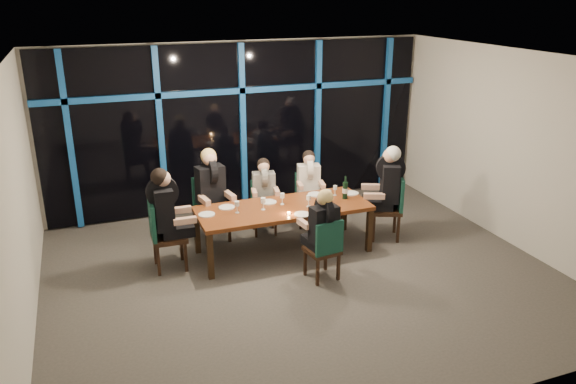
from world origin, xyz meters
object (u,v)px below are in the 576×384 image
chair_near_mid (325,247)px  water_pitcher (327,197)px  diner_far_left (211,182)px  diner_far_right (309,177)px  chair_end_left (162,232)px  diner_near_mid (323,221)px  dining_table (283,211)px  chair_far_mid (264,204)px  diner_far_mid (264,185)px  chair_far_right (308,196)px  diner_end_left (166,204)px  diner_end_right (387,179)px  wine_bottle (345,190)px  chair_end_right (392,204)px  chair_far_left (210,205)px

chair_near_mid → water_pitcher: (0.44, 0.93, 0.35)m
diner_far_left → diner_far_right: bearing=-8.3°
chair_end_left → diner_near_mid: size_ratio=1.17×
dining_table → diner_far_left: (-0.90, 0.81, 0.30)m
chair_far_mid → diner_far_mid: bearing=-90.0°
chair_far_right → diner_end_left: bearing=-149.2°
diner_far_mid → diner_end_right: (1.77, -0.86, 0.17)m
chair_end_left → diner_end_left: bearing=-90.0°
water_pitcher → chair_far_mid: bearing=141.8°
diner_far_left → diner_far_right: size_ratio=1.16×
chair_far_right → chair_far_mid: bearing=-163.5°
dining_table → chair_end_left: bearing=177.1°
chair_near_mid → diner_far_right: 2.00m
diner_near_mid → water_pitcher: bearing=-125.4°
chair_far_mid → diner_near_mid: diner_near_mid is taller
chair_near_mid → water_pitcher: bearing=-122.9°
diner_near_mid → wine_bottle: bearing=-137.9°
water_pitcher → diner_end_right: bearing=19.0°
chair_end_right → diner_far_mid: diner_far_mid is taller
diner_far_left → chair_end_left: bearing=-151.1°
chair_end_left → water_pitcher: (2.47, -0.21, 0.28)m
chair_end_right → diner_end_left: 3.55m
diner_end_left → diner_far_left: bearing=-47.2°
chair_end_left → diner_near_mid: 2.30m
diner_far_left → chair_near_mid: bearing=-68.2°
chair_far_right → chair_near_mid: 2.04m
diner_far_mid → chair_far_left: bearing=-175.6°
chair_far_mid → diner_end_left: size_ratio=0.86×
chair_near_mid → diner_near_mid: diner_near_mid is taller
dining_table → diner_near_mid: 1.00m
chair_far_mid → diner_far_mid: size_ratio=1.03×
diner_far_right → chair_end_right: bearing=-30.1°
chair_far_mid → chair_end_right: 2.08m
water_pitcher → chair_far_right: bearing=99.9°
chair_far_left → wine_bottle: bearing=-35.0°
water_pitcher → diner_end_left: bearing=-168.3°
diner_far_mid → chair_far_right: bearing=20.1°
diner_near_mid → dining_table: bearing=-84.9°
chair_far_mid → chair_near_mid: chair_near_mid is taller
chair_end_right → chair_end_left: bearing=-70.2°
chair_far_mid → wine_bottle: bearing=-29.2°
diner_far_left → diner_end_right: (2.63, -0.88, 0.01)m
chair_far_right → diner_far_left: 1.76m
wine_bottle → water_pitcher: bearing=-165.1°
diner_far_left → chair_far_left: bearing=90.0°
diner_far_right → diner_end_left: size_ratio=0.86×
chair_near_mid → wine_bottle: 1.34m
chair_far_left → chair_near_mid: bearing=-69.0°
chair_far_left → chair_far_right: chair_far_left is taller
chair_near_mid → diner_end_right: size_ratio=0.89×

